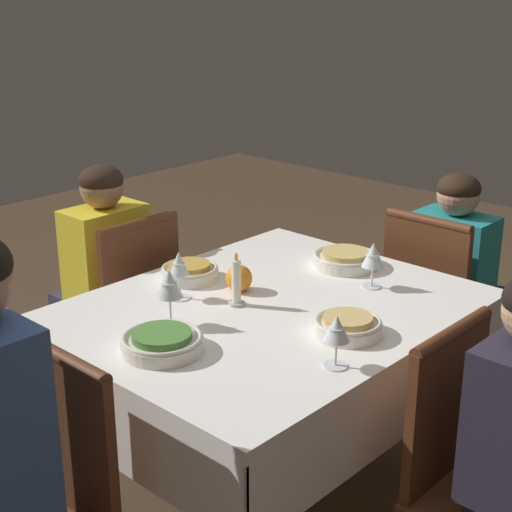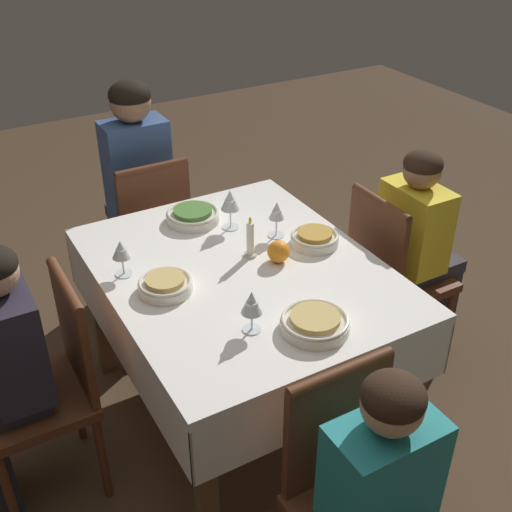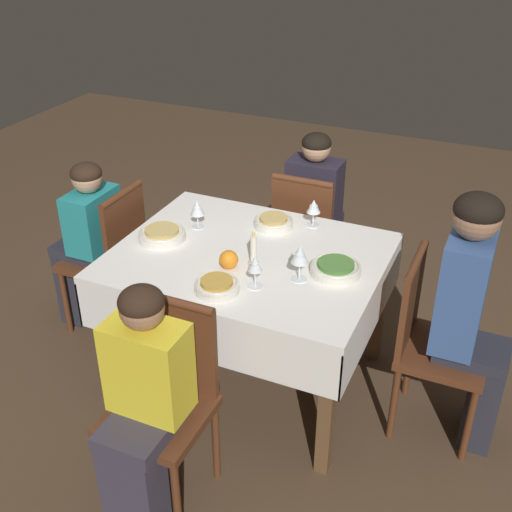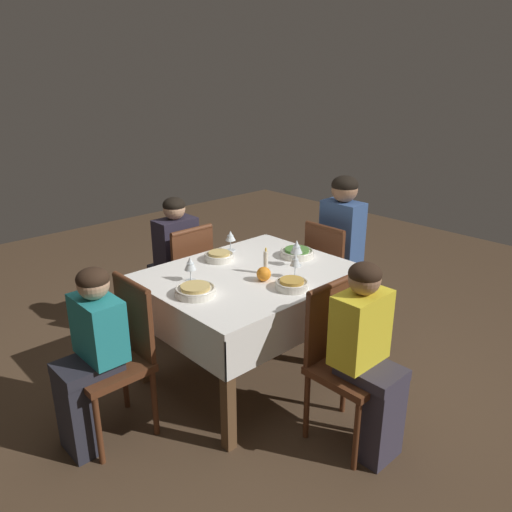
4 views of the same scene
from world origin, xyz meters
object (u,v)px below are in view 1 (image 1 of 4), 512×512
(bowl_north, at_px, (190,271))
(bowl_east, at_px, (345,259))
(bowl_south, at_px, (348,325))
(orange_fruit, at_px, (239,278))
(wine_glass_north, at_px, (179,266))
(person_child_teal, at_px, (458,281))
(wine_glass_west, at_px, (169,285))
(wine_glass_east, at_px, (373,256))
(candle_centerpiece, at_px, (236,285))
(chair_east, at_px, (437,307))
(dining_table, at_px, (267,334))
(chair_south, at_px, (479,478))
(chair_north, at_px, (125,312))
(wine_glass_south, at_px, (337,330))
(person_child_yellow, at_px, (99,281))
(bowl_west, at_px, (162,342))

(bowl_north, height_order, bowl_east, same)
(bowl_south, distance_m, orange_fruit, 0.45)
(bowl_north, xyz_separation_m, wine_glass_north, (-0.13, -0.10, 0.08))
(bowl_east, bearing_deg, person_child_teal, -12.76)
(wine_glass_west, distance_m, orange_fruit, 0.33)
(wine_glass_east, distance_m, candle_centerpiece, 0.46)
(wine_glass_west, xyz_separation_m, bowl_north, (0.28, 0.23, -0.09))
(wine_glass_east, bearing_deg, wine_glass_north, 141.49)
(chair_east, bearing_deg, bowl_north, 63.52)
(dining_table, bearing_deg, bowl_north, 91.55)
(bowl_north, relative_size, candle_centerpiece, 1.13)
(chair_south, height_order, orange_fruit, chair_south)
(candle_centerpiece, bearing_deg, chair_north, 83.30)
(chair_south, relative_size, orange_fruit, 10.16)
(wine_glass_west, distance_m, bowl_east, 0.75)
(chair_south, bearing_deg, chair_north, 88.18)
(chair_north, xyz_separation_m, candle_centerpiece, (-0.08, -0.67, 0.31))
(bowl_north, relative_size, wine_glass_east, 1.26)
(dining_table, bearing_deg, wine_glass_south, -114.11)
(person_child_yellow, xyz_separation_m, orange_fruit, (0.01, -0.75, 0.21))
(chair_north, bearing_deg, wine_glass_east, 109.96)
(chair_south, bearing_deg, bowl_south, 86.29)
(person_child_yellow, bearing_deg, orange_fruit, 90.65)
(chair_east, distance_m, bowl_west, 1.32)
(wine_glass_north, relative_size, candle_centerpiece, 0.91)
(orange_fruit, bearing_deg, wine_glass_north, 151.29)
(bowl_west, bearing_deg, candle_centerpiece, 11.74)
(bowl_north, height_order, wine_glass_north, wine_glass_north)
(bowl_north, bearing_deg, person_child_yellow, 87.04)
(bowl_west, relative_size, wine_glass_east, 1.48)
(bowl_west, bearing_deg, bowl_north, 39.48)
(dining_table, bearing_deg, wine_glass_east, -22.76)
(wine_glass_west, bearing_deg, chair_north, 63.75)
(person_child_yellow, xyz_separation_m, wine_glass_west, (-0.31, -0.79, 0.29))
(chair_east, distance_m, candle_centerpiece, 0.99)
(chair_north, distance_m, person_child_yellow, 0.18)
(chair_north, distance_m, bowl_east, 0.87)
(chair_south, xyz_separation_m, bowl_east, (0.47, 0.78, 0.28))
(person_child_yellow, bearing_deg, bowl_west, 63.88)
(bowl_south, bearing_deg, bowl_north, 90.93)
(chair_east, height_order, orange_fruit, chair_east)
(chair_east, distance_m, wine_glass_east, 0.63)
(person_child_yellow, height_order, bowl_east, person_child_yellow)
(bowl_east, bearing_deg, chair_south, -121.01)
(wine_glass_south, distance_m, wine_glass_north, 0.64)
(chair_south, bearing_deg, wine_glass_west, 107.19)
(wine_glass_east, bearing_deg, chair_east, 5.14)
(person_child_yellow, bearing_deg, chair_east, 130.35)
(wine_glass_east, xyz_separation_m, orange_fruit, (-0.31, 0.29, -0.06))
(bowl_west, bearing_deg, wine_glass_south, -58.06)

